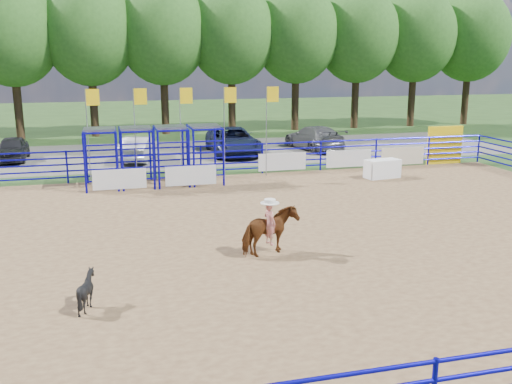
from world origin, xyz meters
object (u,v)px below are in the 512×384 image
car_b (139,149)px  car_d (314,138)px  calf (87,291)px  horse_and_rider (270,228)px  car_a (12,149)px  car_c (233,141)px  announcer_table (382,169)px

car_b → car_d: size_ratio=0.81×
calf → horse_and_rider: bearing=-94.9°
car_a → car_c: car_c is taller
calf → car_b: car_b is taller
car_a → car_b: 6.93m
horse_and_rider → car_a: bearing=117.1°
calf → car_c: (7.66, 19.65, 0.33)m
calf → car_a: (-4.42, 20.69, 0.20)m
car_b → calf: bearing=99.2°
announcer_table → car_d: car_d is taller
horse_and_rider → car_b: 16.70m
car_d → car_c: bearing=-2.6°
horse_and_rider → calf: size_ratio=2.61×
calf → car_c: car_c is taller
car_c → car_d: bearing=7.3°
horse_and_rider → calf: horse_and_rider is taller
calf → car_d: size_ratio=0.17×
horse_and_rider → car_b: size_ratio=0.55×
car_a → car_d: size_ratio=0.76×
calf → car_a: size_ratio=0.23×
announcer_table → horse_and_rider: bearing=-132.0°
car_c → car_d: car_c is taller
car_d → calf: bearing=49.2°
announcer_table → car_c: car_c is taller
car_a → car_b: size_ratio=0.93×
announcer_table → car_a: bearing=151.8°
calf → car_b: (2.27, 18.90, 0.23)m
calf → car_a: bearing=-18.9°
calf → car_b: bearing=-37.9°
car_a → car_c: bearing=-5.7°
horse_and_rider → car_c: bearing=81.0°
announcer_table → car_d: size_ratio=0.32×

